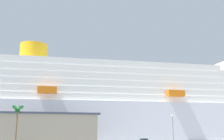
# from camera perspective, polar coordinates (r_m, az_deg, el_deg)

# --- Properties ---
(cruise_ship) EXTENTS (298.16, 63.73, 55.95)m
(cruise_ship) POSITION_cam_1_polar(r_m,az_deg,el_deg) (138.09, 0.27, -8.10)
(cruise_ship) COLOR white
(cruise_ship) RESTS_ON ground_plane
(terminal_building) EXTENTS (46.14, 24.06, 10.22)m
(terminal_building) POSITION_cam_1_polar(r_m,az_deg,el_deg) (97.40, -17.77, -11.81)
(terminal_building) COLOR #B7A88C
(terminal_building) RESTS_ON ground_plane
(palm_tree) EXTENTS (3.62, 3.57, 11.68)m
(palm_tree) POSITION_cam_1_polar(r_m,az_deg,el_deg) (80.06, -19.53, -8.61)
(palm_tree) COLOR brown
(palm_tree) RESTS_ON ground_plane
(street_lamp) EXTENTS (0.56, 0.56, 9.47)m
(street_lamp) POSITION_cam_1_polar(r_m,az_deg,el_deg) (88.76, 12.85, -11.52)
(street_lamp) COLOR slate
(street_lamp) RESTS_ON ground_plane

